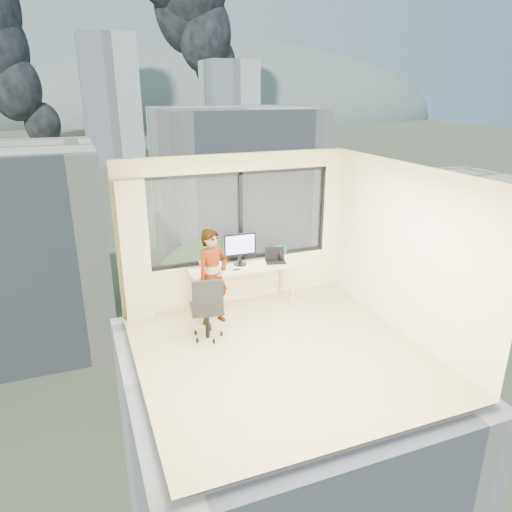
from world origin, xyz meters
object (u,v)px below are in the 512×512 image
monitor (240,249)px  game_console (210,263)px  desk (242,286)px  chair (207,306)px  person (213,277)px  handbag (280,250)px  laptop (276,256)px

monitor → game_console: bearing=165.7°
desk → monitor: (-0.00, 0.09, 0.66)m
chair → person: person is taller
desk → monitor: 0.66m
person → monitor: person is taller
desk → handbag: (0.80, 0.23, 0.48)m
chair → laptop: bearing=36.9°
chair → monitor: size_ratio=1.84×
monitor → game_console: 0.57m
game_console → laptop: (1.10, -0.27, 0.07)m
laptop → game_console: bearing=179.4°
chair → handbag: bearing=41.0°
desk → chair: size_ratio=1.73×
handbag → chair: bearing=-139.5°
game_console → laptop: size_ratio=0.87×
person → monitor: (0.62, 0.47, 0.25)m
handbag → monitor: bearing=-162.1°
monitor → laptop: size_ratio=1.59×
desk → person: (-0.62, -0.39, 0.41)m
monitor → game_console: (-0.49, 0.14, -0.24)m
desk → game_console: bearing=155.2°
person → game_console: person is taller
person → handbag: size_ratio=5.50×
laptop → handbag: size_ratio=1.24×
person → game_console: 0.63m
desk → chair: (-0.86, -0.84, 0.15)m
chair → handbag: 2.01m
monitor → laptop: 0.65m
desk → person: person is taller
handbag → laptop: bearing=-117.9°
monitor → game_console: monitor is taller
person → handbag: bearing=1.6°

